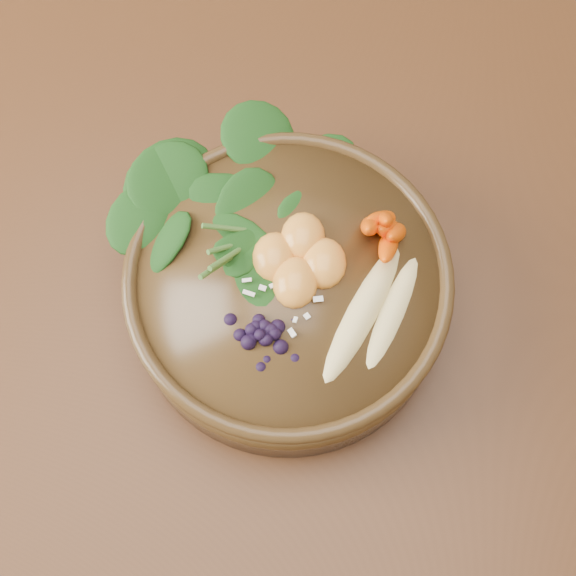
# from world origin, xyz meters

# --- Properties ---
(ground) EXTENTS (4.00, 4.00, 0.00)m
(ground) POSITION_xyz_m (0.00, 0.00, 0.00)
(ground) COLOR #381E0F
(ground) RESTS_ON ground
(dining_table) EXTENTS (1.60, 0.90, 0.75)m
(dining_table) POSITION_xyz_m (0.00, 0.00, 0.66)
(dining_table) COLOR #331C0C
(dining_table) RESTS_ON ground
(stoneware_bowl) EXTENTS (0.34, 0.34, 0.07)m
(stoneware_bowl) POSITION_xyz_m (0.11, -0.17, 0.79)
(stoneware_bowl) COLOR #3E2A14
(stoneware_bowl) RESTS_ON dining_table
(kale_heap) EXTENTS (0.22, 0.21, 0.04)m
(kale_heap) POSITION_xyz_m (0.10, -0.11, 0.84)
(kale_heap) COLOR #1A4515
(kale_heap) RESTS_ON stoneware_bowl
(carrot_cluster) EXTENTS (0.07, 0.07, 0.07)m
(carrot_cluster) POSITION_xyz_m (0.18, -0.12, 0.86)
(carrot_cluster) COLOR #F54A00
(carrot_cluster) RESTS_ON stoneware_bowl
(banana_halves) EXTENTS (0.10, 0.14, 0.03)m
(banana_halves) POSITION_xyz_m (0.19, -0.20, 0.83)
(banana_halves) COLOR #E0CC84
(banana_halves) RESTS_ON stoneware_bowl
(mandarin_cluster) EXTENTS (0.10, 0.11, 0.03)m
(mandarin_cluster) POSITION_xyz_m (0.12, -0.16, 0.84)
(mandarin_cluster) COLOR orange
(mandarin_cluster) RESTS_ON stoneware_bowl
(blueberry_pile) EXTENTS (0.15, 0.13, 0.04)m
(blueberry_pile) POSITION_xyz_m (0.10, -0.22, 0.84)
(blueberry_pile) COLOR black
(blueberry_pile) RESTS_ON stoneware_bowl
(coconut_flakes) EXTENTS (0.10, 0.09, 0.01)m
(coconut_flakes) POSITION_xyz_m (0.11, -0.19, 0.82)
(coconut_flakes) COLOR white
(coconut_flakes) RESTS_ON stoneware_bowl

